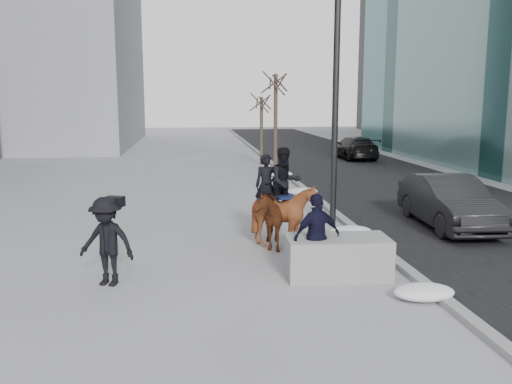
{
  "coord_description": "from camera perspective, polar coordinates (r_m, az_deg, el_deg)",
  "views": [
    {
      "loc": [
        -1.45,
        -10.99,
        3.61
      ],
      "look_at": [
        0.0,
        1.2,
        1.5
      ],
      "focal_mm": 38.0,
      "sensor_mm": 36.0,
      "label": 1
    }
  ],
  "objects": [
    {
      "name": "car_near",
      "position": [
        16.31,
        19.64,
        -0.99
      ],
      "size": [
        1.79,
        4.53,
        1.47
      ],
      "primitive_type": "imported",
      "rotation": [
        0.0,
        0.0,
        -0.05
      ],
      "color": "black",
      "rests_on": "ground"
    },
    {
      "name": "tree_near",
      "position": [
        25.11,
        2.07,
        7.51
      ],
      "size": [
        1.2,
        1.2,
        5.27
      ],
      "primitive_type": null,
      "color": "#34261F",
      "rests_on": "ground"
    },
    {
      "name": "planter",
      "position": [
        11.29,
        8.56,
        -6.78
      ],
      "size": [
        2.13,
        1.13,
        0.83
      ],
      "primitive_type": "cube",
      "rotation": [
        0.0,
        0.0,
        -0.04
      ],
      "color": "gray",
      "rests_on": "ground"
    },
    {
      "name": "camera_crew",
      "position": [
        10.96,
        -15.43,
        -5.0
      ],
      "size": [
        1.29,
        1.01,
        1.75
      ],
      "color": "black",
      "rests_on": "ground"
    },
    {
      "name": "snow_piles",
      "position": [
        17.51,
        7.07,
        -1.74
      ],
      "size": [
        1.16,
        16.62,
        0.3
      ],
      "color": "silver",
      "rests_on": "ground"
    },
    {
      "name": "tree_far",
      "position": [
        30.14,
        0.58,
        6.83
      ],
      "size": [
        1.2,
        1.2,
        4.15
      ],
      "primitive_type": null,
      "color": "#3B2B22",
      "rests_on": "ground"
    },
    {
      "name": "lamppost",
      "position": [
        15.56,
        8.62,
        14.75
      ],
      "size": [
        0.25,
        1.57,
        9.09
      ],
      "color": "black",
      "rests_on": "ground"
    },
    {
      "name": "mounted_right",
      "position": [
        13.14,
        3.13,
        -1.77
      ],
      "size": [
        1.62,
        1.73,
        2.46
      ],
      "color": "#4F290F",
      "rests_on": "ground"
    },
    {
      "name": "car_far",
      "position": [
        33.71,
        10.32,
        4.62
      ],
      "size": [
        1.97,
        4.78,
        1.38
      ],
      "primitive_type": "imported",
      "rotation": [
        0.0,
        0.0,
        3.15
      ],
      "color": "black",
      "rests_on": "ground"
    },
    {
      "name": "ground",
      "position": [
        11.66,
        0.7,
        -8.28
      ],
      "size": [
        120.0,
        120.0,
        0.0
      ],
      "primitive_type": "plane",
      "color": "gray",
      "rests_on": "ground"
    },
    {
      "name": "road",
      "position": [
        22.91,
        14.96,
        0.36
      ],
      "size": [
        8.0,
        90.0,
        0.01
      ],
      "primitive_type": "cube",
      "color": "black",
      "rests_on": "ground"
    },
    {
      "name": "curb",
      "position": [
        21.75,
        5.12,
        0.31
      ],
      "size": [
        0.25,
        90.0,
        0.12
      ],
      "primitive_type": "cube",
      "color": "gray",
      "rests_on": "ground"
    },
    {
      "name": "mounted_left",
      "position": [
        13.36,
        1.18,
        -2.17
      ],
      "size": [
        0.88,
        1.8,
        2.29
      ],
      "color": "#461B0E",
      "rests_on": "ground"
    },
    {
      "name": "feeder",
      "position": [
        11.02,
        6.43,
        -4.67
      ],
      "size": [
        1.11,
        1.0,
        1.75
      ],
      "color": "black",
      "rests_on": "ground"
    }
  ]
}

